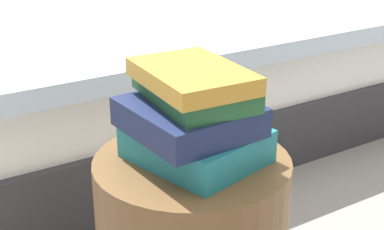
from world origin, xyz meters
The scene contains 5 objects.
bed centered at (-1.18, 0.74, 0.23)m, with size 1.66×2.10×0.62m.
book_teal centered at (0.00, 0.01, 0.46)m, with size 0.23×0.20×0.06m, color #1E727F.
book_navy centered at (0.00, -0.01, 0.52)m, with size 0.22×0.21×0.05m, color #19234C.
book_forest centered at (-0.01, 0.01, 0.56)m, with size 0.24×0.15×0.03m, color #1E512D.
book_ochre centered at (0.00, 0.00, 0.60)m, with size 0.23×0.16×0.03m, color #B7842D.
Camera 1 is at (0.79, -0.57, 0.92)m, focal length 53.39 mm.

